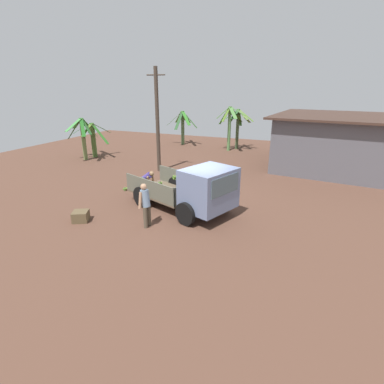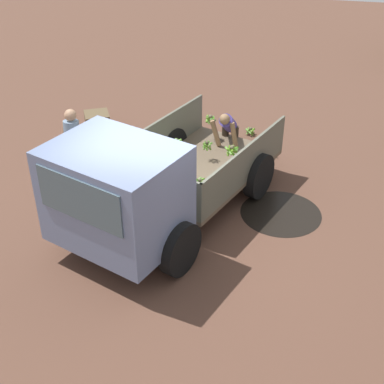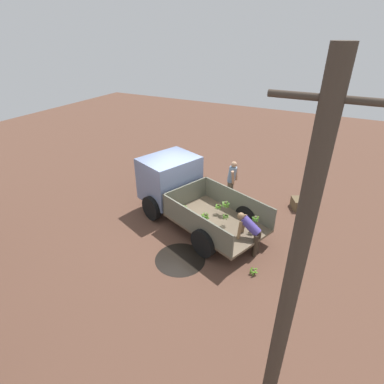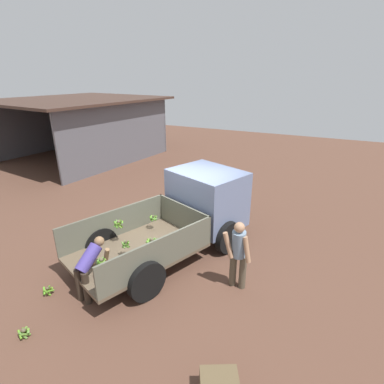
% 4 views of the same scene
% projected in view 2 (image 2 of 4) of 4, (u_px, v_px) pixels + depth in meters
% --- Properties ---
extents(ground, '(36.00, 36.00, 0.00)m').
position_uv_depth(ground, '(163.00, 232.00, 9.31)').
color(ground, brown).
extents(mud_patch_0, '(1.48, 1.48, 0.01)m').
position_uv_depth(mud_patch_0, '(281.00, 213.00, 9.79)').
color(mud_patch_0, black).
rests_on(mud_patch_0, ground).
extents(cargo_truck, '(5.04, 3.47, 1.98)m').
position_uv_depth(cargo_truck, '(136.00, 189.00, 8.53)').
color(cargo_truck, brown).
rests_on(cargo_truck, ground).
extents(person_foreground_visitor, '(0.37, 0.64, 1.63)m').
position_uv_depth(person_foreground_visitor, '(73.00, 146.00, 10.07)').
color(person_foreground_visitor, brown).
rests_on(person_foreground_visitor, ground).
extents(person_worker_loading, '(0.76, 0.61, 1.26)m').
position_uv_depth(person_worker_loading, '(228.00, 130.00, 10.98)').
color(person_worker_loading, '#33281F').
rests_on(person_worker_loading, ground).
extents(banana_bunch_on_ground_0, '(0.23, 0.23, 0.19)m').
position_uv_depth(banana_bunch_on_ground_0, '(270.00, 153.00, 11.51)').
color(banana_bunch_on_ground_0, brown).
rests_on(banana_bunch_on_ground_0, ground).
extents(banana_bunch_on_ground_1, '(0.24, 0.24, 0.19)m').
position_uv_depth(banana_bunch_on_ground_1, '(250.00, 131.00, 12.42)').
color(banana_bunch_on_ground_1, brown).
rests_on(banana_bunch_on_ground_1, ground).
extents(wooden_crate_0, '(0.75, 0.75, 0.40)m').
position_uv_depth(wooden_crate_0, '(97.00, 121.00, 12.64)').
color(wooden_crate_0, brown).
rests_on(wooden_crate_0, ground).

